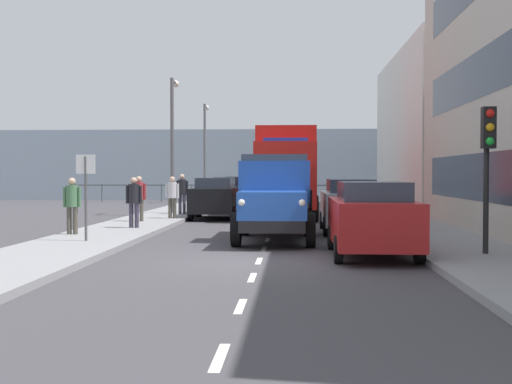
{
  "coord_description": "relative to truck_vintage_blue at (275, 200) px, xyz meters",
  "views": [
    {
      "loc": [
        -0.77,
        14.44,
        1.92
      ],
      "look_at": [
        0.61,
        -9.64,
        1.24
      ],
      "focal_mm": 47.34,
      "sensor_mm": 36.0,
      "label": 1
    }
  ],
  "objects": [
    {
      "name": "car_teal_oppositeside_2",
      "position": [
        2.77,
        -21.42,
        -0.28
      ],
      "size": [
        1.89,
        4.48,
        1.72
      ],
      "color": "#1E6670",
      "rests_on": "ground_plane"
    },
    {
      "name": "lorry_cargo_red",
      "position": [
        -0.19,
        -10.56,
        0.9
      ],
      "size": [
        2.58,
        8.2,
        3.87
      ],
      "color": "red",
      "rests_on": "ground_plane"
    },
    {
      "name": "pedestrian_couple_a",
      "position": [
        4.64,
        -2.76,
        -0.07
      ],
      "size": [
        0.53,
        0.34,
        1.63
      ],
      "color": "#383342",
      "rests_on": "sidewalk_right"
    },
    {
      "name": "truck_vintage_blue",
      "position": [
        0.0,
        0.0,
        0.0
      ],
      "size": [
        2.17,
        5.64,
        2.43
      ],
      "color": "black",
      "rests_on": "ground_plane"
    },
    {
      "name": "lamp_post_far",
      "position": [
        5.08,
        -23.48,
        2.64
      ],
      "size": [
        0.32,
        1.14,
        6.11
      ],
      "color": "#59595B",
      "rests_on": "sidewalk_right"
    },
    {
      "name": "pedestrian_near_railing",
      "position": [
        5.87,
        -0.36,
        -0.07
      ],
      "size": [
        0.53,
        0.34,
        1.63
      ],
      "color": "#4C473D",
      "rests_on": "sidewalk_right"
    },
    {
      "name": "seawall_railing",
      "position": [
        0.22,
        -25.28,
        -0.26
      ],
      "size": [
        28.08,
        0.08,
        1.2
      ],
      "color": "#4C5156",
      "rests_on": "ground_plane"
    },
    {
      "name": "ground_plane",
      "position": [
        0.22,
        -4.81,
        -1.18
      ],
      "size": [
        80.0,
        80.0,
        0.0
      ],
      "primitive_type": "plane",
      "color": "#423F44"
    },
    {
      "name": "pedestrian_with_bag",
      "position": [
        4.23,
        -7.38,
        -0.07
      ],
      "size": [
        0.53,
        0.34,
        1.63
      ],
      "color": "#4C473D",
      "rests_on": "sidewalk_right"
    },
    {
      "name": "traffic_light_near",
      "position": [
        -4.74,
        3.83,
        1.29
      ],
      "size": [
        0.28,
        0.41,
        3.2
      ],
      "color": "black",
      "rests_on": "sidewalk_left"
    },
    {
      "name": "pedestrian_by_lamp",
      "position": [
        4.31,
        -10.13,
        -0.01
      ],
      "size": [
        0.53,
        0.34,
        1.72
      ],
      "color": "#383342",
      "rests_on": "sidewalk_right"
    },
    {
      "name": "car_navy_oppositeside_1",
      "position": [
        2.77,
        -15.18,
        -0.28
      ],
      "size": [
        1.81,
        4.15,
        1.72
      ],
      "color": "navy",
      "rests_on": "ground_plane"
    },
    {
      "name": "car_black_oppositeside_0",
      "position": [
        2.77,
        -9.32,
        -0.28
      ],
      "size": [
        1.87,
        4.0,
        1.72
      ],
      "color": "black",
      "rests_on": "ground_plane"
    },
    {
      "name": "car_red_kerbside_near",
      "position": [
        -2.33,
        3.14,
        -0.28
      ],
      "size": [
        1.87,
        4.36,
        1.72
      ],
      "color": "#B21E1E",
      "rests_on": "ground_plane"
    },
    {
      "name": "building_far_block",
      "position": [
        -9.02,
        -17.83,
        2.95
      ],
      "size": [
        6.2,
        15.62,
        8.25
      ],
      "color": "silver",
      "rests_on": "ground_plane"
    },
    {
      "name": "street_sign",
      "position": [
        4.88,
        1.48,
        0.5
      ],
      "size": [
        0.5,
        0.07,
        2.25
      ],
      "color": "#4C4C4C",
      "rests_on": "sidewalk_right"
    },
    {
      "name": "lamp_post_promenade",
      "position": [
        4.9,
        -11.24,
        2.59
      ],
      "size": [
        0.32,
        1.14,
        6.01
      ],
      "color": "#59595B",
      "rests_on": "sidewalk_right"
    },
    {
      "name": "road_centreline_markings",
      "position": [
        0.22,
        -3.76,
        -1.17
      ],
      "size": [
        0.12,
        36.95,
        0.01
      ],
      "color": "silver",
      "rests_on": "ground_plane"
    },
    {
      "name": "sidewalk_right",
      "position": [
        5.04,
        -4.81,
        -1.1
      ],
      "size": [
        2.64,
        42.13,
        0.15
      ],
      "primitive_type": "cube",
      "color": "gray",
      "rests_on": "ground_plane"
    },
    {
      "name": "car_silver_kerbside_1",
      "position": [
        -2.33,
        -3.13,
        -0.28
      ],
      "size": [
        1.81,
        4.39,
        1.72
      ],
      "color": "#B7BABF",
      "rests_on": "ground_plane"
    },
    {
      "name": "pedestrian_couple_b",
      "position": [
        5.15,
        -5.68,
        -0.06
      ],
      "size": [
        0.53,
        0.34,
        1.65
      ],
      "color": "#4C473D",
      "rests_on": "sidewalk_right"
    },
    {
      "name": "sidewalk_left",
      "position": [
        -4.6,
        -4.81,
        -1.1
      ],
      "size": [
        2.64,
        42.13,
        0.15
      ],
      "primitive_type": "cube",
      "color": "gray",
      "rests_on": "ground_plane"
    },
    {
      "name": "sea_horizon",
      "position": [
        0.22,
        -28.88,
        1.32
      ],
      "size": [
        80.0,
        0.8,
        5.0
      ],
      "primitive_type": "cube",
      "color": "#8C9EAD",
      "rests_on": "ground_plane"
    }
  ]
}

